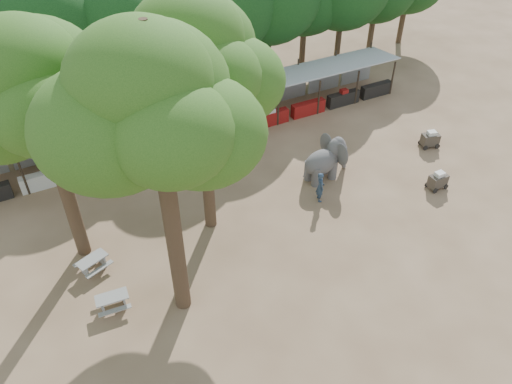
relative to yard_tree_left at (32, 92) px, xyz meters
name	(u,v)px	position (x,y,z in m)	size (l,w,h in m)	color
ground	(329,285)	(9.13, -7.19, -8.20)	(100.00, 100.00, 0.00)	brown
vendor_stalls	(204,117)	(9.13, 6.65, -7.02)	(28.00, 2.99, 2.80)	#A1A4A9
yard_tree_left	(32,92)	(0.00, 0.00, 0.00)	(7.10, 6.90, 11.02)	#332316
yard_tree_center	(150,109)	(3.00, -5.00, 1.01)	(7.10, 6.90, 12.04)	#332316
yard_tree_back	(194,61)	(6.00, -1.00, 0.34)	(7.10, 6.90, 11.36)	#332316
backdrop_trees	(167,20)	(9.13, 11.81, -2.69)	(46.46, 5.95, 8.33)	#332316
elephant	(327,159)	(13.34, -0.52, -7.06)	(3.03, 2.29, 2.28)	#464343
handler	(320,187)	(11.92, -2.10, -7.34)	(0.62, 0.42, 1.73)	#26384C
picnic_table_near	(113,301)	(0.50, -4.05, -7.77)	(1.42, 1.30, 0.66)	gray
picnic_table_far	(93,263)	(0.28, -1.55, -7.76)	(1.69, 1.61, 0.67)	gray
cart_front	(438,180)	(18.10, -4.19, -7.69)	(1.06, 0.70, 1.04)	#332B23
cart_back	(430,139)	(20.57, -0.93, -7.68)	(1.23, 0.97, 1.06)	#332B23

